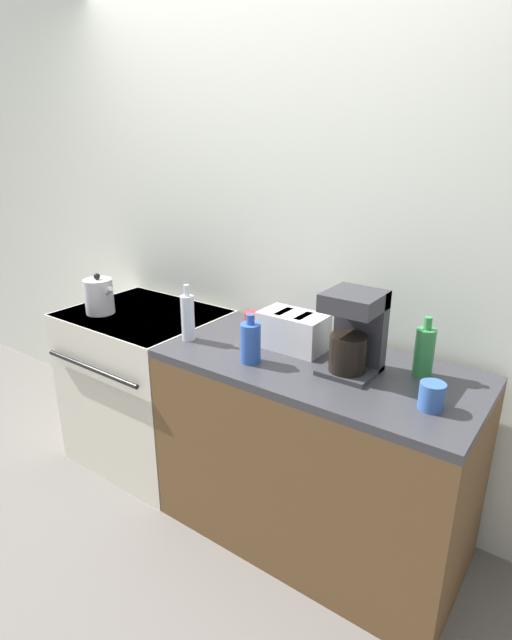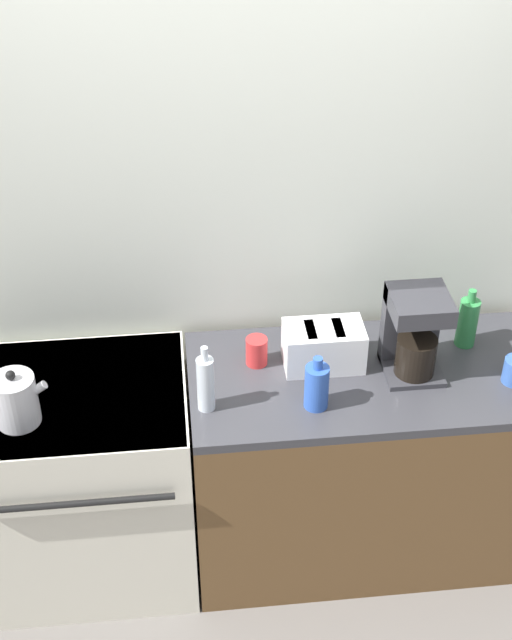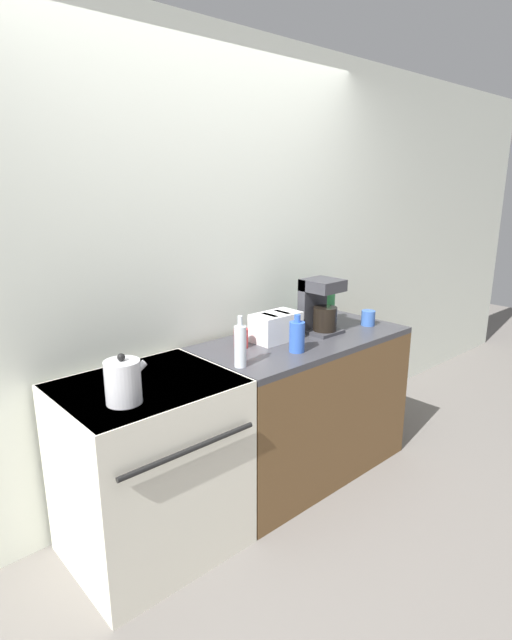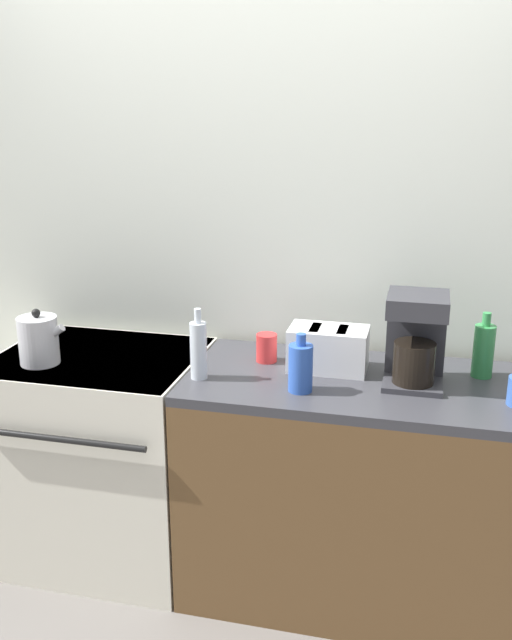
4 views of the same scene
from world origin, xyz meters
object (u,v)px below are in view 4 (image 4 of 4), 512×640
kettle (39,340)px  bottle_green (484,350)px  toaster (328,349)px  stove (104,453)px  coffee_maker (416,337)px  bottle_blue (301,367)px  bottle_clear (198,349)px  cup_red (267,348)px

kettle → bottle_green: 1.66m
kettle → toaster: (1.08, 0.20, -0.01)m
stove → coffee_maker: (1.22, 0.01, 0.60)m
bottle_blue → coffee_maker: bearing=24.3°
kettle → bottle_clear: size_ratio=0.83×
toaster → coffee_maker: (0.32, -0.06, 0.09)m
kettle → bottle_blue: (1.02, -0.03, -0.01)m
stove → coffee_maker: bearing=0.5°
kettle → coffee_maker: 1.41m
bottle_green → cup_red: 0.80m
bottle_green → bottle_clear: bearing=-165.3°
stove → kettle: size_ratio=4.05×
cup_red → bottle_blue: bearing=-55.3°
toaster → coffee_maker: size_ratio=0.87×
stove → bottle_clear: (0.47, -0.13, 0.54)m
toaster → coffee_maker: coffee_maker is taller
toaster → cup_red: toaster is taller
kettle → bottle_blue: 1.02m
bottle_green → bottle_blue: bottle_green is taller
bottle_clear → bottle_blue: bottle_clear is taller
kettle → bottle_blue: bearing=-1.7°
stove → toaster: size_ratio=3.04×
stove → bottle_blue: (0.85, -0.16, 0.52)m
kettle → toaster: bearing=10.4°
stove → toaster: bearing=4.3°
bottle_clear → coffee_maker: bearing=10.5°
kettle → cup_red: bearing=15.3°
coffee_maker → bottle_green: bearing=26.6°
toaster → cup_red: size_ratio=2.66×
bottle_clear → cup_red: (0.20, 0.23, -0.06)m
stove → cup_red: size_ratio=8.08×
bottle_green → cup_red: bearing=-177.6°
cup_red → toaster: bearing=-7.1°
stove → toaster: 1.05m
bottle_green → kettle: bearing=-170.9°
stove → bottle_green: size_ratio=3.63×
toaster → cup_red: bearing=172.9°
toaster → bottle_blue: 0.24m
stove → bottle_blue: bottle_blue is taller
stove → toaster: (0.91, 0.07, 0.51)m
bottle_green → bottle_blue: (-0.62, -0.29, -0.01)m
kettle → cup_red: 0.87m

